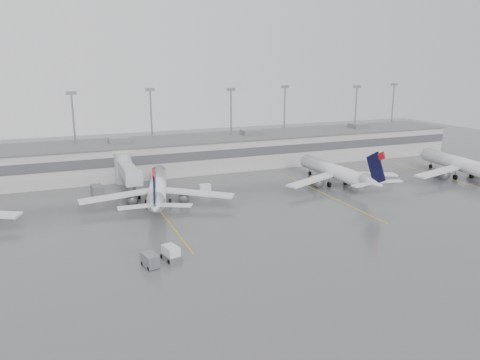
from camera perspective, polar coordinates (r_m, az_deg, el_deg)
name	(u,v)px	position (r m, az deg, el deg)	size (l,w,h in m)	color
ground	(312,246)	(72.54, 8.75, -8.00)	(260.00, 260.00, 0.00)	#4F4F51
terminal	(198,153)	(122.75, -5.10, 3.31)	(152.00, 17.00, 9.45)	#9F9F9A
light_masts	(191,120)	(127.02, -5.95, 7.24)	(142.40, 8.00, 20.60)	gray
jet_bridge_right	(126,170)	(106.70, -13.70, 1.14)	(4.00, 17.20, 7.00)	#ADB0B3
stand_markings	(250,203)	(92.69, 1.17, -2.88)	(105.25, 40.00, 0.01)	gold
jet_mid_left	(158,188)	(92.72, -9.99, -0.94)	(28.87, 32.76, 10.79)	white
jet_mid_right	(337,172)	(107.55, 11.69, 1.01)	(28.68, 32.16, 10.40)	white
jet_far_right	(463,165)	(123.90, 25.55, 1.71)	(30.14, 33.98, 11.01)	white
baggage_tug	(171,254)	(67.57, -8.41, -8.97)	(2.67, 3.53, 2.04)	silver
baggage_cart	(150,260)	(65.83, -10.90, -9.57)	(2.24, 3.15, 1.83)	slate
gse_uld_b	(205,188)	(100.75, -4.32, -1.01)	(2.44, 1.63, 1.73)	silver
gse_uld_c	(326,172)	(117.62, 10.42, 0.98)	(2.30, 1.54, 1.63)	silver
gse_loader	(97,191)	(102.13, -17.01, -1.25)	(2.22, 3.55, 2.22)	slate
cone_b	(150,193)	(101.06, -10.90, -1.51)	(0.39, 0.39, 0.63)	red
cone_c	(293,186)	(105.18, 6.46, -0.72)	(0.40, 0.40, 0.63)	red
cone_d	(428,173)	(124.89, 21.94, 0.74)	(0.50, 0.50, 0.79)	red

